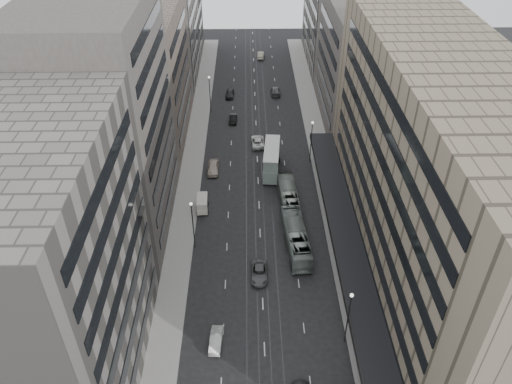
{
  "coord_description": "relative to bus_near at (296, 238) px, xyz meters",
  "views": [
    {
      "loc": [
        -1.68,
        -42.66,
        50.38
      ],
      "look_at": [
        -0.61,
        16.32,
        6.84
      ],
      "focal_mm": 35.0,
      "sensor_mm": 36.0,
      "label": 1
    }
  ],
  "objects": [
    {
      "name": "sedan_4",
      "position": [
        -13.16,
        20.1,
        -0.88
      ],
      "size": [
        2.04,
        4.99,
        1.69
      ],
      "primitive_type": "imported",
      "rotation": [
        0.0,
        0.0,
        -0.01
      ],
      "color": "#BBAC9B",
      "rests_on": "ground"
    },
    {
      "name": "building_left_d",
      "position": [
        -26.63,
        67.12,
        12.28
      ],
      "size": [
        15.0,
        38.0,
        28.0
      ],
      "primitive_type": "cube",
      "color": "slate",
      "rests_on": "ground"
    },
    {
      "name": "lamp_left_far",
      "position": [
        -14.83,
        43.12,
        3.48
      ],
      "size": [
        0.44,
        0.44,
        8.32
      ],
      "color": "#262628",
      "rests_on": "ground"
    },
    {
      "name": "bus_near",
      "position": [
        0.0,
        0.0,
        0.0
      ],
      "size": [
        3.87,
        12.57,
        3.45
      ],
      "primitive_type": "imported",
      "rotation": [
        0.0,
        0.0,
        3.22
      ],
      "color": "gray",
      "rests_on": "ground"
    },
    {
      "name": "lamp_right_far",
      "position": [
        4.57,
        23.12,
        3.48
      ],
      "size": [
        0.44,
        0.44,
        8.32
      ],
      "color": "#262628",
      "rests_on": "ground"
    },
    {
      "name": "sedan_2",
      "position": [
        -5.48,
        -5.97,
        -1.05
      ],
      "size": [
        2.33,
        4.88,
        1.34
      ],
      "primitive_type": "imported",
      "rotation": [
        0.0,
        0.0,
        -0.02
      ],
      "color": "#545456",
      "rests_on": "ground"
    },
    {
      "name": "ground",
      "position": [
        -5.13,
        -11.88,
        -1.72
      ],
      "size": [
        220.0,
        220.0,
        0.0
      ],
      "primitive_type": "plane",
      "color": "black",
      "rests_on": "ground"
    },
    {
      "name": "sedan_6",
      "position": [
        -4.93,
        29.28,
        -0.99
      ],
      "size": [
        2.58,
        5.37,
        1.48
      ],
      "primitive_type": "imported",
      "rotation": [
        0.0,
        0.0,
        3.17
      ],
      "color": "silver",
      "rests_on": "ground"
    },
    {
      "name": "sidewalk_left",
      "position": [
        -17.13,
        25.62,
        -1.65
      ],
      "size": [
        4.0,
        125.0,
        0.15
      ],
      "primitive_type": "cube",
      "color": "gray",
      "rests_on": "ground"
    },
    {
      "name": "sedan_7",
      "position": [
        -0.39,
        52.01,
        -0.99
      ],
      "size": [
        2.1,
        5.08,
        1.47
      ],
      "primitive_type": "imported",
      "rotation": [
        0.0,
        0.0,
        3.15
      ],
      "color": "#4E4E50",
      "rests_on": "ground"
    },
    {
      "name": "building_left_c",
      "position": [
        -26.63,
        34.12,
        10.78
      ],
      "size": [
        15.0,
        28.0,
        25.0
      ],
      "primitive_type": "cube",
      "color": "#685950",
      "rests_on": "ground"
    },
    {
      "name": "building_right_mid",
      "position": [
        16.37,
        40.12,
        10.28
      ],
      "size": [
        15.0,
        28.0,
        24.0
      ],
      "primitive_type": "cube",
      "color": "#48423E",
      "rests_on": "ground"
    },
    {
      "name": "department_store",
      "position": [
        16.32,
        -3.88,
        13.22
      ],
      "size": [
        19.2,
        60.0,
        30.0
      ],
      "color": "#786E57",
      "rests_on": "ground"
    },
    {
      "name": "lamp_left_near",
      "position": [
        -14.83,
        0.12,
        3.48
      ],
      "size": [
        0.44,
        0.44,
        8.32
      ],
      "color": "#262628",
      "rests_on": "ground"
    },
    {
      "name": "building_left_b",
      "position": [
        -26.63,
        7.12,
        15.28
      ],
      "size": [
        15.0,
        26.0,
        34.0
      ],
      "primitive_type": "cube",
      "color": "#48423E",
      "rests_on": "ground"
    },
    {
      "name": "lamp_right_near",
      "position": [
        4.57,
        -16.88,
        3.48
      ],
      "size": [
        0.44,
        0.44,
        8.32
      ],
      "color": "#262628",
      "rests_on": "ground"
    },
    {
      "name": "double_decker",
      "position": [
        -2.71,
        19.72,
        1.01
      ],
      "size": [
        3.55,
        9.46,
        5.06
      ],
      "rotation": [
        0.0,
        0.0,
        -0.09
      ],
      "color": "gray",
      "rests_on": "ground"
    },
    {
      "name": "sedan_5",
      "position": [
        -9.91,
        38.8,
        -1.04
      ],
      "size": [
        1.61,
        4.22,
        1.37
      ],
      "primitive_type": "imported",
      "rotation": [
        0.0,
        0.0,
        -0.04
      ],
      "color": "black",
      "rests_on": "ground"
    },
    {
      "name": "sedan_1",
      "position": [
        -10.92,
        -17.0,
        -1.05
      ],
      "size": [
        1.7,
        4.16,
        1.34
      ],
      "primitive_type": "imported",
      "rotation": [
        0.0,
        0.0,
        -0.07
      ],
      "color": "#B8B7B3",
      "rests_on": "ground"
    },
    {
      "name": "building_left_a",
      "position": [
        -26.63,
        -19.88,
        13.28
      ],
      "size": [
        15.0,
        28.0,
        30.0
      ],
      "primitive_type": "cube",
      "color": "slate",
      "rests_on": "ground"
    },
    {
      "name": "panel_van",
      "position": [
        -14.3,
        9.06,
        -0.44
      ],
      "size": [
        1.96,
        3.78,
        2.34
      ],
      "rotation": [
        0.0,
        0.0,
        0.04
      ],
      "color": "silver",
      "rests_on": "ground"
    },
    {
      "name": "sidewalk_right",
      "position": [
        6.87,
        25.62,
        -1.65
      ],
      "size": [
        4.0,
        125.0,
        0.15
      ],
      "primitive_type": "cube",
      "color": "gray",
      "rests_on": "ground"
    },
    {
      "name": "bus_far",
      "position": [
        -0.35,
        10.33,
        -0.16
      ],
      "size": [
        3.25,
        11.33,
        3.12
      ],
      "primitive_type": "imported",
      "rotation": [
        0.0,
        0.0,
        3.2
      ],
      "color": "gray",
      "rests_on": "ground"
    },
    {
      "name": "building_right_far",
      "position": [
        16.37,
        70.12,
        12.28
      ],
      "size": [
        15.0,
        32.0,
        28.0
      ],
      "primitive_type": "cube",
      "color": "slate",
      "rests_on": "ground"
    },
    {
      "name": "sedan_9",
      "position": [
        -3.21,
        74.42,
        -0.96
      ],
      "size": [
        1.86,
        4.69,
        1.52
      ],
      "primitive_type": "imported",
      "rotation": [
        0.0,
        0.0,
        3.09
      ],
      "color": "#BCB79B",
      "rests_on": "ground"
    },
    {
      "name": "sedan_8",
      "position": [
        -10.88,
        50.87,
        -0.95
      ],
      "size": [
        2.1,
        4.66,
        1.55
      ],
      "primitive_type": "imported",
      "rotation": [
        0.0,
        0.0,
        -0.06
      ],
      "color": "black",
      "rests_on": "ground"
    }
  ]
}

